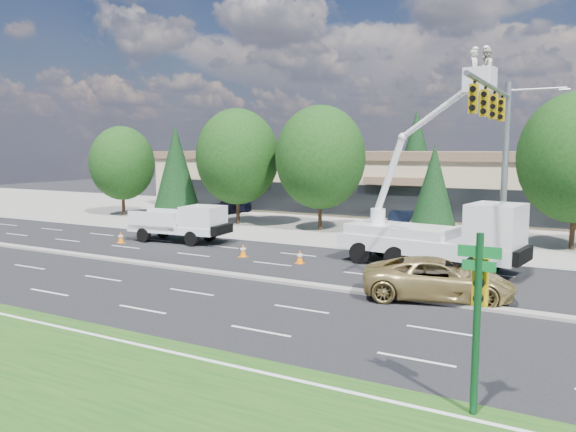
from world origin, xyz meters
The scene contains 24 objects.
ground centered at (0.00, 0.00, 0.00)m, with size 140.00×140.00×0.00m, color black.
concrete_apron centered at (0.00, 20.00, 0.01)m, with size 140.00×22.00×0.01m, color gray.
road_median centered at (0.00, 0.00, 0.06)m, with size 120.00×0.55×0.12m, color gray.
strip_mall centered at (0.00, 29.97, 2.83)m, with size 50.40×15.40×5.50m.
tree_front_a centered at (-22.00, 15.00, 4.50)m, with size 5.55×5.55×7.70m.
tree_front_b centered at (-16.00, 15.00, 4.13)m, with size 3.90×3.90×7.70m.
tree_front_c centered at (-10.00, 15.00, 5.15)m, with size 6.34×6.34×8.79m.
tree_front_d centered at (-3.00, 15.00, 5.14)m, with size 6.33×6.33×8.79m.
tree_front_e centered at (5.00, 15.00, 3.24)m, with size 3.07×3.07×6.04m.
tree_back_a centered at (-18.00, 42.00, 4.35)m, with size 4.12×4.12×8.12m.
tree_back_b centered at (-4.00, 42.00, 5.43)m, with size 5.14×5.14×10.12m.
tree_back_c centered at (10.00, 42.00, 4.56)m, with size 4.32×4.32×8.51m.
signal_mast centered at (10.03, 7.04, 6.06)m, with size 2.76×10.16×9.00m.
street_sign_pole centered at (12.00, -8.40, 2.44)m, with size 0.90×0.44×4.00m.
utility_pickup centered at (-8.15, 6.24, 0.95)m, with size 6.17×2.79×2.30m.
bucket_truck centered at (7.77, 6.08, 2.19)m, with size 8.96×3.85×10.28m.
traffic_cone_a centered at (-11.37, 4.18, 0.34)m, with size 0.40×0.40×0.70m.
traffic_cone_b centered at (-2.31, 4.07, 0.34)m, with size 0.40×0.40×0.70m.
traffic_cone_c centered at (1.16, 4.00, 0.34)m, with size 0.40×0.40×0.70m.
traffic_cone_d centered at (6.89, 4.17, 0.34)m, with size 0.40×0.40×0.70m.
traffic_cone_e centered at (9.83, 3.66, 0.34)m, with size 0.40×0.40×0.70m.
minivan centered at (8.94, 0.60, 0.79)m, with size 2.62×5.69×1.58m, color tan.
parked_car_west centered at (-14.63, 21.00, 0.79)m, with size 1.85×4.61×1.57m, color black.
parked_car_east centered at (2.23, 17.09, 0.72)m, with size 1.53×4.38×1.44m, color black.
Camera 1 is at (14.09, -20.65, 5.76)m, focal length 35.00 mm.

